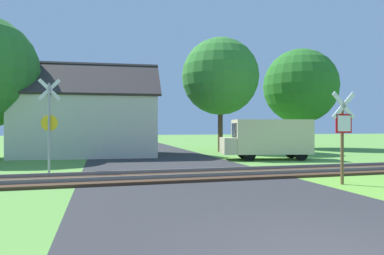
% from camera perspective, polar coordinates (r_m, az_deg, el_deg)
% --- Properties ---
extents(road_asphalt, '(7.44, 80.00, 0.01)m').
position_cam_1_polar(road_asphalt, '(6.97, 11.37, -14.92)').
color(road_asphalt, '#2D2D30').
rests_on(road_asphalt, ground).
extents(rail_track, '(60.00, 2.60, 0.22)m').
position_cam_1_polar(rail_track, '(12.51, -1.04, -8.01)').
color(rail_track, '#422D1E').
rests_on(rail_track, ground).
extents(stop_sign_near, '(0.88, 0.16, 2.92)m').
position_cam_1_polar(stop_sign_near, '(11.76, 23.84, -0.45)').
color(stop_sign_near, brown).
rests_on(stop_sign_near, ground).
extents(crossing_sign_far, '(0.88, 0.15, 3.75)m').
position_cam_1_polar(crossing_sign_far, '(14.70, -22.70, 1.22)').
color(crossing_sign_far, '#9E9EA5').
rests_on(crossing_sign_far, ground).
extents(house, '(9.23, 6.58, 5.97)m').
position_cam_1_polar(house, '(22.92, -16.69, 0.66)').
color(house, beige).
rests_on(house, ground).
extents(tree_far, '(6.35, 6.35, 8.53)m').
position_cam_1_polar(tree_far, '(31.00, 17.63, 6.56)').
color(tree_far, '#513823').
rests_on(tree_far, ground).
extents(tree_right, '(5.75, 5.75, 8.49)m').
position_cam_1_polar(tree_right, '(25.87, 4.74, 8.45)').
color(tree_right, '#513823').
rests_on(tree_right, ground).
extents(mail_truck, '(5.17, 2.77, 2.24)m').
position_cam_1_polar(mail_truck, '(19.71, 12.57, -1.64)').
color(mail_truck, beige).
rests_on(mail_truck, ground).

